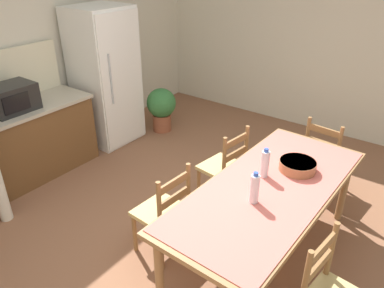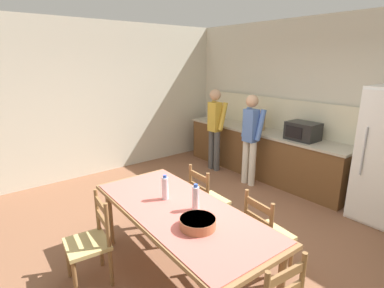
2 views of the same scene
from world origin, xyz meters
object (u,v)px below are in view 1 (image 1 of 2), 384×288
(bottle_off_centre, at_px, (265,164))
(serving_bowl, at_px, (298,165))
(refrigerator, at_px, (105,77))
(potted_plant, at_px, (161,107))
(microwave, at_px, (11,98))
(chair_side_far_right, at_px, (225,167))
(dining_table, at_px, (269,194))
(chair_head_end, at_px, (324,156))
(chair_side_far_left, at_px, (164,212))
(bottle_near_centre, at_px, (255,188))

(bottle_off_centre, xyz_separation_m, serving_bowl, (0.26, -0.19, -0.07))
(refrigerator, height_order, potted_plant, refrigerator)
(microwave, height_order, potted_plant, microwave)
(microwave, xyz_separation_m, chair_side_far_right, (1.00, -2.19, -0.60))
(dining_table, bearing_deg, bottle_off_centre, 45.16)
(microwave, distance_m, potted_plant, 2.15)
(dining_table, xyz_separation_m, serving_bowl, (0.37, -0.08, 0.13))
(microwave, bearing_deg, chair_head_end, -57.85)
(potted_plant, bearing_deg, chair_side_far_right, -119.83)
(potted_plant, bearing_deg, chair_side_far_left, -138.92)
(chair_side_far_right, bearing_deg, potted_plant, -112.41)
(microwave, xyz_separation_m, chair_side_far_left, (0.03, -2.16, -0.60))
(refrigerator, distance_m, potted_plant, 0.95)
(chair_side_far_left, bearing_deg, chair_head_end, 159.80)
(chair_side_far_right, bearing_deg, dining_table, 63.10)
(potted_plant, bearing_deg, chair_head_end, -93.07)
(chair_head_end, xyz_separation_m, chair_side_far_left, (-1.83, 0.81, 0.00))
(bottle_off_centre, distance_m, chair_side_far_right, 0.87)
(bottle_off_centre, bearing_deg, microwave, 102.19)
(chair_side_far_left, bearing_deg, microwave, -85.51)
(refrigerator, height_order, chair_side_far_right, refrigerator)
(bottle_near_centre, xyz_separation_m, chair_side_far_right, (0.77, 0.73, -0.46))
(serving_bowl, bearing_deg, bottle_off_centre, 143.86)
(bottle_near_centre, bearing_deg, serving_bowl, -7.86)
(dining_table, xyz_separation_m, bottle_near_centre, (-0.27, 0.01, 0.20))
(bottle_near_centre, bearing_deg, bottle_off_centre, 15.23)
(dining_table, bearing_deg, refrigerator, 73.65)
(dining_table, distance_m, bottle_off_centre, 0.25)
(chair_side_far_left, bearing_deg, dining_table, 124.65)
(dining_table, relative_size, chair_side_far_left, 2.40)
(dining_table, distance_m, chair_side_far_right, 0.93)
(refrigerator, bearing_deg, dining_table, -106.35)
(refrigerator, height_order, microwave, refrigerator)
(bottle_off_centre, distance_m, potted_plant, 2.80)
(microwave, distance_m, chair_side_far_right, 2.48)
(bottle_off_centre, xyz_separation_m, potted_plant, (1.39, 2.37, -0.51))
(chair_head_end, bearing_deg, potted_plant, 3.22)
(dining_table, relative_size, chair_head_end, 2.40)
(refrigerator, distance_m, serving_bowl, 3.03)
(bottle_near_centre, height_order, potted_plant, bottle_near_centre)
(serving_bowl, height_order, chair_side_far_right, chair_side_far_right)
(chair_side_far_right, relative_size, chair_head_end, 1.00)
(chair_head_end, height_order, chair_side_far_left, same)
(microwave, distance_m, bottle_off_centre, 2.89)
(serving_bowl, relative_size, chair_side_far_left, 0.35)
(bottle_near_centre, distance_m, serving_bowl, 0.65)
(bottle_near_centre, distance_m, bottle_off_centre, 0.39)
(microwave, bearing_deg, bottle_near_centre, -85.53)
(potted_plant, bearing_deg, bottle_near_centre, -125.63)
(serving_bowl, bearing_deg, bottle_near_centre, 172.14)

